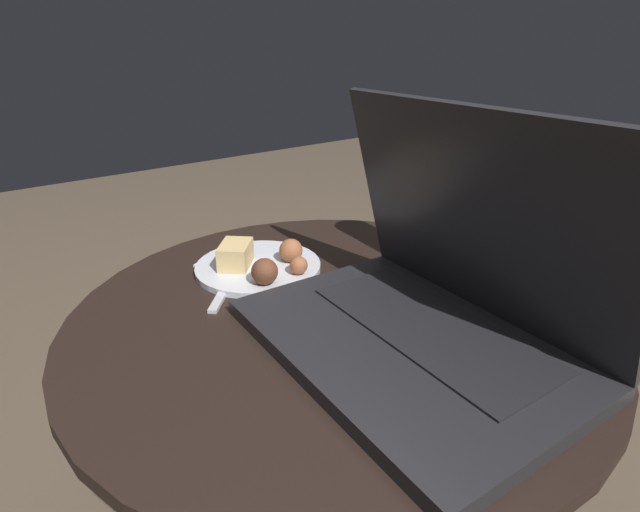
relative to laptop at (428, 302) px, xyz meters
The scene contains 6 objects.
table 0.23m from the laptop, 165.49° to the right, with size 0.68×0.68×0.53m.
napkin 0.32m from the laptop, behind, with size 0.18×0.16×0.00m.
laptop is the anchor object (origin of this frame).
beer_glass 0.22m from the laptop, 128.15° to the left, with size 0.07×0.07×0.23m.
snack_plate 0.29m from the laptop, 169.30° to the right, with size 0.19×0.19×0.05m.
fork 0.31m from the laptop, 163.05° to the right, with size 0.16×0.15×0.00m.
Camera 1 is at (0.44, -0.36, 0.86)m, focal length 28.00 mm.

